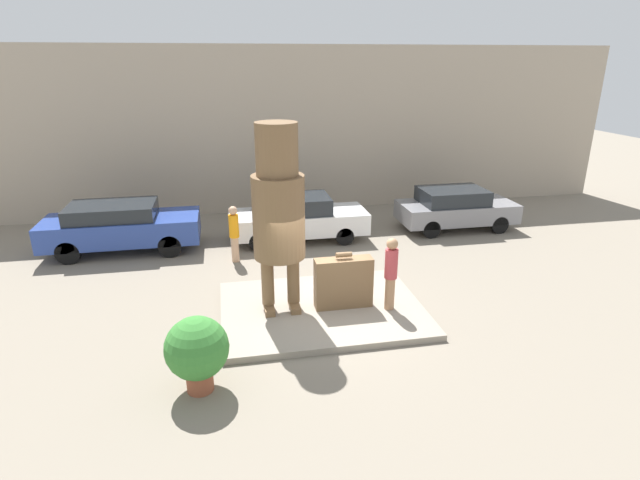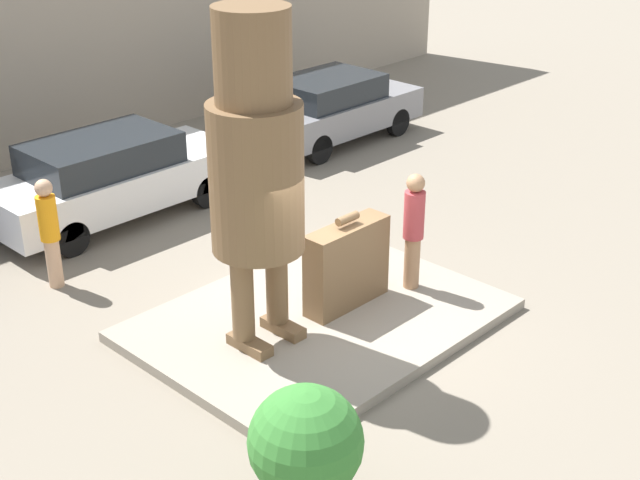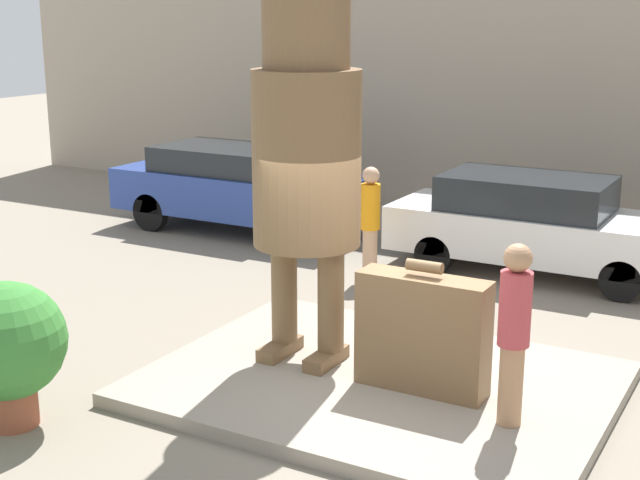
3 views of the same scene
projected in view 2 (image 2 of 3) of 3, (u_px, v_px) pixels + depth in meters
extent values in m
plane|color=gray|center=(319.00, 324.00, 12.62)|extent=(60.00, 60.00, 0.00)
cube|color=gray|center=(319.00, 320.00, 12.58)|extent=(4.84, 3.70, 0.15)
cube|color=brown|center=(250.00, 345.00, 11.70)|extent=(0.23, 0.68, 0.15)
cube|color=brown|center=(283.00, 327.00, 12.10)|extent=(0.23, 0.68, 0.15)
cylinder|color=brown|center=(243.00, 297.00, 11.48)|extent=(0.30, 0.30, 1.19)
cylinder|color=brown|center=(277.00, 281.00, 11.88)|extent=(0.30, 0.30, 1.19)
cylinder|color=brown|center=(256.00, 178.00, 11.02)|extent=(1.19, 1.19, 1.92)
cylinder|color=brown|center=(252.00, 55.00, 10.36)|extent=(0.94, 0.94, 1.15)
cube|color=brown|center=(347.00, 265.00, 12.59)|extent=(1.39, 0.40, 1.23)
cylinder|color=brown|center=(347.00, 219.00, 12.28)|extent=(0.38, 0.12, 0.12)
cylinder|color=#A87A56|center=(412.00, 262.00, 13.16)|extent=(0.23, 0.23, 0.81)
cylinder|color=#B23D42|center=(414.00, 215.00, 12.83)|extent=(0.30, 0.30, 0.72)
sphere|color=#A87A56|center=(416.00, 183.00, 12.62)|extent=(0.27, 0.27, 0.27)
cube|color=silver|center=(115.00, 183.00, 15.78)|extent=(4.59, 1.74, 0.70)
cube|color=#1E2328|center=(100.00, 153.00, 15.36)|extent=(2.53, 1.56, 0.54)
cylinder|color=black|center=(155.00, 170.00, 17.34)|extent=(0.61, 0.18, 0.61)
cylinder|color=black|center=(207.00, 191.00, 16.36)|extent=(0.61, 0.18, 0.61)
cylinder|color=black|center=(22.00, 212.00, 15.49)|extent=(0.61, 0.18, 0.61)
cylinder|color=black|center=(71.00, 238.00, 14.51)|extent=(0.61, 0.18, 0.61)
cube|color=gray|center=(333.00, 113.00, 19.65)|extent=(4.13, 1.80, 0.66)
cube|color=#1E2328|center=(327.00, 88.00, 19.26)|extent=(2.27, 1.62, 0.51)
cylinder|color=black|center=(345.00, 108.00, 21.13)|extent=(0.62, 0.18, 0.62)
cylinder|color=black|center=(398.00, 122.00, 20.11)|extent=(0.62, 0.18, 0.62)
cylinder|color=black|center=(266.00, 132.00, 19.46)|extent=(0.62, 0.18, 0.62)
cylinder|color=black|center=(319.00, 149.00, 18.44)|extent=(0.62, 0.18, 0.62)
sphere|color=#387F33|center=(306.00, 442.00, 8.80)|extent=(1.17, 1.17, 1.17)
cylinder|color=tan|center=(54.00, 263.00, 13.51)|extent=(0.23, 0.23, 0.78)
cylinder|color=orange|center=(48.00, 218.00, 13.19)|extent=(0.30, 0.30, 0.70)
sphere|color=tan|center=(43.00, 188.00, 12.99)|extent=(0.26, 0.26, 0.26)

